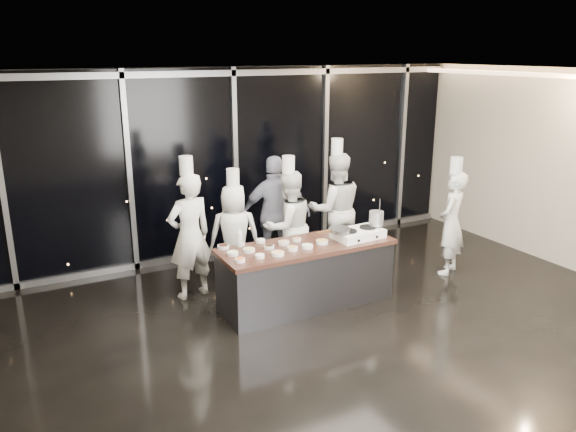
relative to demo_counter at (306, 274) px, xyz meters
The scene contains 15 objects.
ground 1.01m from the demo_counter, 90.00° to the right, with size 9.00×9.00×0.00m, color black.
room_shell 2.01m from the demo_counter, 78.94° to the right, with size 9.02×7.02×3.21m.
window_wall 2.78m from the demo_counter, 90.00° to the left, with size 8.90×0.11×3.20m.
demo_counter is the anchor object (origin of this frame).
stove 0.94m from the demo_counter, ahead, with size 0.72×0.48×0.14m.
frying_pan 0.77m from the demo_counter, 12.05° to the right, with size 0.53×0.32×0.05m.
stock_pot 1.30m from the demo_counter, ahead, with size 0.21×0.21×0.21m, color #B3B3B5.
prep_bowls 0.71m from the demo_counter, behind, with size 1.44×0.74×0.05m.
squeeze_bottle 1.08m from the demo_counter, 158.13° to the left, with size 0.07×0.07×0.26m.
chef_far_left 1.75m from the demo_counter, 142.13° to the left, with size 0.74×0.56×2.07m.
chef_left 1.35m from the demo_counter, 116.74° to the left, with size 0.88×0.72×1.80m.
chef_center 1.05m from the demo_counter, 77.29° to the left, with size 0.89×0.72×1.96m.
guest 1.45m from the demo_counter, 81.46° to the left, with size 1.20×0.80×1.89m.
chef_right 1.76m from the demo_counter, 44.09° to the left, with size 1.08×0.94×2.12m.
chef_side 2.65m from the demo_counter, ahead, with size 0.72×0.65×1.89m.
Camera 1 is at (-3.60, -5.42, 3.46)m, focal length 35.00 mm.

